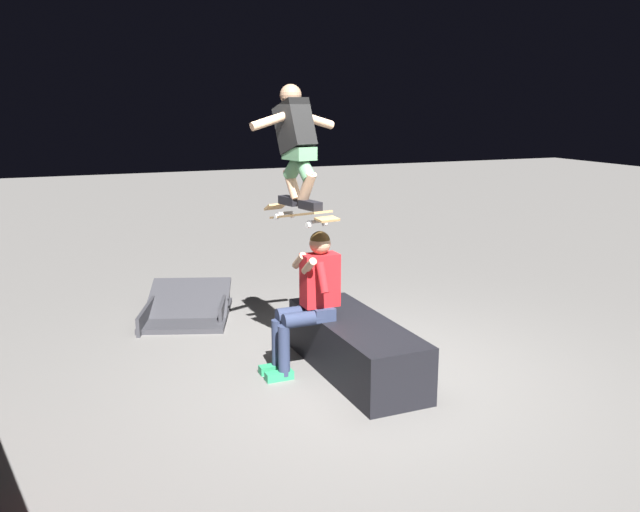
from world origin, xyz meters
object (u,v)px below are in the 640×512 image
object	(u,v)px
skateboard	(300,215)
skater_airborne	(296,140)
kicker_ramp	(187,312)
person_sitting_on_ledge	(309,294)
ledge_box_main	(355,347)

from	to	relation	value
skateboard	skater_airborne	xyz separation A→B (m)	(0.06, 0.01, 0.69)
skater_airborne	kicker_ramp	bearing A→B (deg)	21.71
kicker_ramp	person_sitting_on_ledge	bearing A→B (deg)	-160.05
ledge_box_main	skateboard	size ratio (longest dim) A/B	1.78
ledge_box_main	skater_airborne	world-z (taller)	skater_airborne
skateboard	skater_airborne	distance (m)	0.69
person_sitting_on_ledge	kicker_ramp	size ratio (longest dim) A/B	0.91
skater_airborne	kicker_ramp	world-z (taller)	skater_airborne
person_sitting_on_ledge	skater_airborne	bearing A→B (deg)	6.23
ledge_box_main	skateboard	world-z (taller)	skateboard
ledge_box_main	kicker_ramp	world-z (taller)	ledge_box_main
skateboard	skater_airborne	size ratio (longest dim) A/B	0.93
ledge_box_main	kicker_ramp	bearing A→B (deg)	26.27
ledge_box_main	kicker_ramp	distance (m)	2.57
skateboard	person_sitting_on_ledge	bearing A→B (deg)	-175.38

